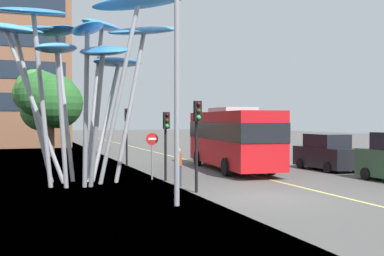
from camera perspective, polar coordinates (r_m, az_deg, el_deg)
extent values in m
cube|color=#54514F|center=(18.42, 9.04, -8.35)|extent=(120.00, 240.00, 0.10)
cube|color=#E0D666|center=(19.83, 15.95, -7.57)|extent=(0.16, 144.00, 0.01)
cube|color=red|center=(27.85, 4.79, -1.20)|extent=(3.47, 10.09, 3.04)
cube|color=black|center=(27.84, 4.79, -0.33)|extent=(3.50, 10.19, 0.97)
cube|color=yellow|center=(32.49, 1.99, 1.26)|extent=(1.39, 0.23, 0.36)
cube|color=#B2B2B7|center=(27.84, 4.79, 2.17)|extent=(2.22, 3.63, 0.24)
cylinder|color=black|center=(31.24, 5.14, -3.51)|extent=(0.37, 0.98, 0.96)
cylinder|color=black|center=(30.50, 0.66, -3.62)|extent=(0.37, 0.98, 0.96)
cylinder|color=black|center=(25.87, 9.40, -4.46)|extent=(0.37, 0.98, 0.96)
cylinder|color=black|center=(24.97, 4.08, -4.65)|extent=(0.37, 0.98, 0.96)
cylinder|color=#9EA0A5|center=(22.69, -7.35, 2.60)|extent=(1.56, 0.29, 7.18)
ellipsoid|color=#4299E0|center=(23.18, -5.69, 11.46)|extent=(3.50, 1.67, 0.98)
cylinder|color=#9EA0A5|center=(23.99, -10.17, 0.99)|extent=(1.85, 1.85, 5.95)
ellipsoid|color=#2D7FD1|center=(25.08, -8.69, 7.73)|extent=(3.70, 3.68, 0.80)
cylinder|color=#9EA0A5|center=(23.75, -11.50, 3.14)|extent=(1.23, 1.72, 7.71)
ellipsoid|color=#388EDB|center=(24.97, -10.67, 11.89)|extent=(3.12, 3.65, 0.77)
cylinder|color=#9EA0A5|center=(24.18, -14.93, 2.74)|extent=(0.84, 2.06, 7.42)
ellipsoid|color=#2D7FD1|center=(25.44, -15.82, 11.00)|extent=(2.49, 3.29, 0.39)
cylinder|color=#9EA0A5|center=(23.82, -18.40, 2.61)|extent=(1.86, 1.45, 7.30)
ellipsoid|color=#2D7FD1|center=(24.77, -20.35, 10.97)|extent=(4.27, 3.73, 0.64)
cylinder|color=#9EA0A5|center=(23.36, -18.27, 2.60)|extent=(2.78, 1.59, 7.29)
ellipsoid|color=#4CA3E5|center=(24.39, -21.37, 11.04)|extent=(4.03, 3.02, 1.10)
cylinder|color=#9EA0A5|center=(21.38, -17.40, 3.10)|extent=(0.96, 0.65, 7.50)
ellipsoid|color=#2D7FD1|center=(21.64, -18.37, 13.05)|extent=(3.50, 2.93, 0.89)
cylinder|color=#9EA0A5|center=(20.89, -15.24, 0.99)|extent=(0.68, 0.89, 5.91)
ellipsoid|color=#4CA3E5|center=(20.79, -15.78, 9.13)|extent=(2.55, 2.98, 0.82)
cylinder|color=#9EA0A5|center=(20.73, -12.51, 2.07)|extent=(0.20, 1.29, 6.70)
ellipsoid|color=#2D7FD1|center=(20.52, -12.35, 11.44)|extent=(1.29, 2.95, 0.53)
cylinder|color=#9EA0A5|center=(20.62, -11.28, 0.81)|extent=(0.55, 1.66, 5.80)
ellipsoid|color=#388EDB|center=(20.13, -10.56, 9.02)|extent=(2.33, 3.91, 1.14)
cylinder|color=#9EA0A5|center=(21.93, -8.64, 4.05)|extent=(1.87, 1.06, 8.26)
ellipsoid|color=#4CA3E5|center=(22.31, -6.38, 14.68)|extent=(4.43, 3.08, 0.98)
cylinder|color=black|center=(19.27, 0.53, -2.26)|extent=(0.12, 0.12, 3.69)
cube|color=black|center=(19.12, 0.67, 2.04)|extent=(0.28, 0.24, 0.80)
sphere|color=#390706|center=(19.00, 0.81, 2.83)|extent=(0.18, 0.18, 0.18)
sphere|color=#3A2707|center=(18.99, 0.81, 2.05)|extent=(0.18, 0.18, 0.18)
sphere|color=green|center=(18.99, 0.81, 1.27)|extent=(0.18, 0.18, 0.18)
cylinder|color=black|center=(23.01, -3.17, -2.21)|extent=(0.12, 0.12, 3.30)
cube|color=black|center=(22.84, -3.07, 0.90)|extent=(0.28, 0.24, 0.80)
sphere|color=#390706|center=(22.72, -2.98, 1.56)|extent=(0.18, 0.18, 0.18)
sphere|color=#3A2707|center=(22.72, -2.98, 0.90)|extent=(0.18, 0.18, 0.18)
sphere|color=green|center=(22.72, -2.98, 0.25)|extent=(0.18, 0.18, 0.18)
cylinder|color=black|center=(30.66, -7.79, -1.10)|extent=(0.12, 0.12, 3.64)
cube|color=black|center=(30.51, -7.74, 1.56)|extent=(0.28, 0.24, 0.80)
sphere|color=#390706|center=(30.38, -7.69, 2.05)|extent=(0.18, 0.18, 0.18)
sphere|color=orange|center=(30.38, -7.69, 1.56)|extent=(0.18, 0.18, 0.18)
sphere|color=black|center=(30.38, -7.68, 1.07)|extent=(0.18, 0.18, 0.18)
cylinder|color=black|center=(24.91, 19.98, -5.14)|extent=(0.20, 0.60, 0.60)
cube|color=black|center=(28.95, 15.72, -3.36)|extent=(1.80, 4.42, 1.15)
cube|color=black|center=(28.89, 15.73, -1.46)|extent=(1.66, 2.43, 0.77)
cylinder|color=black|center=(30.62, 15.60, -3.98)|extent=(0.20, 0.60, 0.60)
cylinder|color=black|center=(29.62, 12.75, -4.13)|extent=(0.20, 0.60, 0.60)
cylinder|color=black|center=(28.44, 18.80, -4.37)|extent=(0.20, 0.60, 0.60)
cylinder|color=black|center=(27.36, 15.84, -4.57)|extent=(0.20, 0.60, 0.60)
cube|color=silver|center=(35.09, 8.27, -2.48)|extent=(1.79, 3.95, 1.26)
cube|color=black|center=(35.04, 8.28, -0.89)|extent=(1.64, 2.17, 0.69)
cylinder|color=black|center=(36.62, 8.61, -3.14)|extent=(0.20, 0.60, 0.60)
cylinder|color=black|center=(35.81, 6.08, -3.23)|extent=(0.20, 0.60, 0.60)
cylinder|color=black|center=(34.49, 10.54, -3.40)|extent=(0.20, 0.60, 0.60)
cylinder|color=black|center=(33.62, 7.90, -3.51)|extent=(0.20, 0.60, 0.60)
cylinder|color=gray|center=(16.32, -1.82, 5.99)|extent=(0.18, 0.18, 8.71)
cylinder|color=brown|center=(39.78, -16.38, -1.36)|extent=(0.48, 0.48, 2.66)
sphere|color=#286028|center=(40.26, -17.43, 3.73)|extent=(3.88, 3.88, 3.88)
sphere|color=#286028|center=(38.90, -15.60, 2.53)|extent=(2.84, 2.84, 2.84)
sphere|color=#286028|center=(39.31, -15.69, 2.85)|extent=(3.97, 3.97, 3.97)
sphere|color=#286028|center=(39.62, -15.91, 3.49)|extent=(3.67, 3.67, 3.67)
cylinder|color=brown|center=(42.01, -17.00, -1.07)|extent=(0.44, 0.44, 2.90)
sphere|color=#428438|center=(41.12, -18.13, 4.39)|extent=(3.29, 3.29, 3.29)
sphere|color=#428438|center=(41.42, -17.92, 4.53)|extent=(3.11, 3.11, 3.11)
sphere|color=#428438|center=(43.03, -17.38, 2.48)|extent=(2.43, 2.43, 2.43)
sphere|color=#428438|center=(43.09, -18.68, 3.82)|extent=(3.01, 3.01, 3.01)
sphere|color=#428438|center=(41.02, -17.45, 2.06)|extent=(3.42, 3.42, 3.42)
cylinder|color=#2D3342|center=(21.14, -1.65, -5.74)|extent=(0.29, 0.29, 0.91)
cylinder|color=#99471E|center=(21.06, -1.65, -3.75)|extent=(0.34, 0.34, 0.57)
sphere|color=tan|center=(21.04, -1.65, -2.68)|extent=(0.22, 0.22, 0.22)
cylinder|color=gray|center=(23.56, -4.78, -3.37)|extent=(0.08, 0.08, 2.29)
cylinder|color=red|center=(23.48, -4.77, -1.31)|extent=(0.60, 0.03, 0.60)
cube|color=white|center=(23.45, -4.75, -1.32)|extent=(0.40, 0.04, 0.11)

